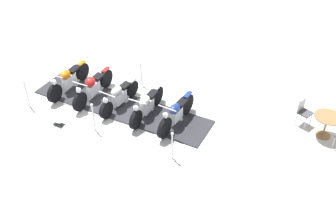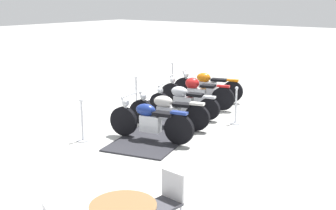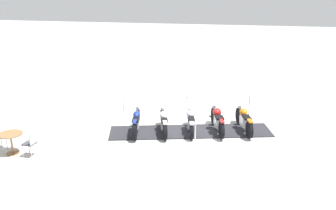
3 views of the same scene
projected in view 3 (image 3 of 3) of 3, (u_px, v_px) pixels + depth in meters
ground_plane at (190, 132)px, 15.69m from camera, size 80.00×80.00×0.00m
display_platform at (190, 131)px, 15.68m from camera, size 6.78×3.06×0.04m
motorcycle_copper at (244, 119)px, 15.67m from camera, size 0.87×2.27×0.99m
motorcycle_maroon at (217, 119)px, 15.62m from camera, size 0.85×2.28×1.02m
motorcycle_chrome at (191, 121)px, 15.57m from camera, size 0.71×2.11×0.90m
motorcycle_cream at (164, 121)px, 15.51m from camera, size 0.86×2.15×0.97m
motorcycle_navy at (137, 121)px, 15.44m from camera, size 0.69×2.18×1.04m
stanchion_right_mid at (187, 112)px, 16.99m from camera, size 0.34×0.34×1.10m
stanchion_right_front at (249, 110)px, 17.12m from camera, size 0.28×0.28×1.11m
stanchion_right_rear at (124, 113)px, 16.85m from camera, size 0.31×0.31×1.02m
stanchion_left_mid at (195, 139)px, 14.17m from camera, size 0.32×0.32×1.02m
info_placard at (214, 115)px, 17.43m from camera, size 0.41×0.32×0.20m
cafe_table at (11, 138)px, 13.55m from camera, size 0.86×0.86×0.77m
cafe_chair_across_table at (31, 142)px, 13.35m from camera, size 0.44×0.44×0.92m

